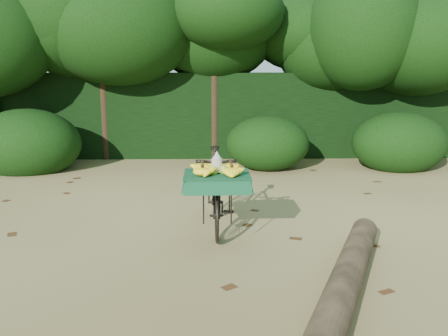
{
  "coord_description": "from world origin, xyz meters",
  "views": [
    {
      "loc": [
        0.5,
        -4.51,
        1.85
      ],
      "look_at": [
        0.6,
        0.64,
        0.79
      ],
      "focal_mm": 38.0,
      "sensor_mm": 36.0,
      "label": 1
    }
  ],
  "objects": [
    {
      "name": "ground",
      "position": [
        0.0,
        0.0,
        0.0
      ],
      "size": [
        80.0,
        80.0,
        0.0
      ],
      "primitive_type": "plane",
      "color": "tan",
      "rests_on": "ground"
    },
    {
      "name": "vendor_bicycle",
      "position": [
        0.51,
        0.88,
        0.49
      ],
      "size": [
        0.7,
        1.69,
        0.96
      ],
      "rotation": [
        0.0,
        0.0,
        0.02
      ],
      "color": "black",
      "rests_on": "ground"
    },
    {
      "name": "fallen_log",
      "position": [
        1.41,
        -1.26,
        0.13
      ],
      "size": [
        1.72,
        3.48,
        0.27
      ],
      "primitive_type": "cylinder",
      "rotation": [
        1.57,
        0.0,
        -0.41
      ],
      "color": "brown",
      "rests_on": "ground"
    },
    {
      "name": "hedge_backdrop",
      "position": [
        0.0,
        6.3,
        0.9
      ],
      "size": [
        26.0,
        1.8,
        1.8
      ],
      "primitive_type": "cube",
      "color": "black",
      "rests_on": "ground"
    },
    {
      "name": "tree_row",
      "position": [
        -0.65,
        5.5,
        2.0
      ],
      "size": [
        14.5,
        2.0,
        4.0
      ],
      "primitive_type": null,
      "color": "black",
      "rests_on": "ground"
    },
    {
      "name": "bush_clumps",
      "position": [
        0.5,
        4.3,
        0.45
      ],
      "size": [
        8.8,
        1.7,
        0.9
      ],
      "primitive_type": null,
      "color": "black",
      "rests_on": "ground"
    },
    {
      "name": "leaf_litter",
      "position": [
        0.0,
        0.65,
        0.01
      ],
      "size": [
        7.0,
        7.3,
        0.01
      ],
      "primitive_type": null,
      "color": "#4A2B13",
      "rests_on": "ground"
    }
  ]
}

